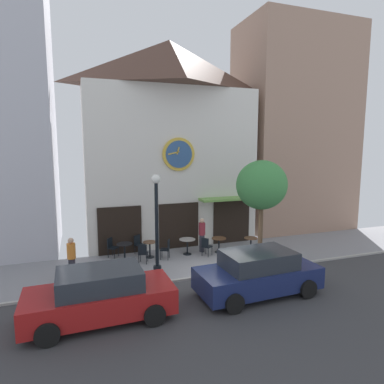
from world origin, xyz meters
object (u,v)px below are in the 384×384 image
(parked_car_red, at_px, (100,295))
(cafe_chair_corner, at_px, (167,248))
(street_lamp, at_px, (157,225))
(cafe_chair_facing_wall, at_px, (143,252))
(street_tree, at_px, (262,185))
(cafe_table_near_door, at_px, (125,248))
(cafe_table_center, at_px, (219,242))
(cafe_chair_under_awning, at_px, (139,243))
(cafe_table_rightmost, at_px, (251,243))
(cafe_table_center_left, at_px, (187,243))
(pedestrian_orange, at_px, (72,258))
(cafe_chair_facing_street, at_px, (112,246))
(pedestrian_maroon, at_px, (202,235))
(cafe_table_leftmost, at_px, (150,247))
(cafe_chair_near_lamp, at_px, (206,245))
(parked_car_navy, at_px, (258,273))

(parked_car_red, bearing_deg, cafe_chair_corner, 54.57)
(street_lamp, xyz_separation_m, cafe_chair_facing_wall, (-0.31, 1.42, -1.54))
(street_tree, height_order, cafe_chair_corner, street_tree)
(cafe_table_near_door, distance_m, cafe_table_center, 4.52)
(cafe_chair_under_awning, bearing_deg, cafe_chair_corner, -48.40)
(cafe_chair_corner, bearing_deg, cafe_table_near_door, 164.87)
(street_tree, distance_m, cafe_table_rightmost, 3.35)
(cafe_table_near_door, relative_size, parked_car_red, 0.18)
(street_tree, height_order, cafe_table_center_left, street_tree)
(street_lamp, bearing_deg, cafe_table_center_left, 45.85)
(cafe_chair_facing_wall, bearing_deg, cafe_table_near_door, 132.91)
(cafe_chair_facing_wall, relative_size, parked_car_red, 0.21)
(cafe_table_center, distance_m, pedestrian_orange, 6.84)
(street_tree, relative_size, cafe_chair_facing_street, 5.08)
(street_lamp, bearing_deg, cafe_chair_facing_street, 118.36)
(cafe_table_center_left, height_order, cafe_chair_corner, cafe_chair_corner)
(street_tree, xyz_separation_m, cafe_chair_corner, (-3.70, 1.97, -2.96))
(cafe_table_center_left, height_order, cafe_table_center, cafe_table_center_left)
(pedestrian_maroon, relative_size, parked_car_red, 0.38)
(cafe_table_near_door, relative_size, cafe_table_center, 1.07)
(cafe_table_center, xyz_separation_m, cafe_chair_under_awning, (-3.74, 1.11, 0.02))
(cafe_table_leftmost, height_order, cafe_chair_facing_street, cafe_chair_facing_street)
(cafe_table_rightmost, bearing_deg, cafe_chair_facing_wall, 177.43)
(pedestrian_maroon, bearing_deg, cafe_chair_facing_wall, -166.64)
(cafe_chair_corner, height_order, pedestrian_maroon, pedestrian_maroon)
(street_lamp, distance_m, cafe_chair_facing_street, 3.55)
(cafe_table_leftmost, xyz_separation_m, cafe_chair_corner, (0.68, -0.48, 0.03))
(cafe_table_near_door, xyz_separation_m, cafe_table_rightmost, (5.93, -0.98, -0.04))
(street_lamp, bearing_deg, pedestrian_maroon, 38.02)
(cafe_table_center_left, distance_m, cafe_chair_corner, 1.16)
(street_tree, relative_size, cafe_table_leftmost, 6.09)
(cafe_table_rightmost, bearing_deg, street_lamp, -166.45)
(cafe_table_center, bearing_deg, cafe_chair_corner, -177.79)
(pedestrian_maroon, bearing_deg, cafe_chair_near_lamp, -94.76)
(parked_car_red, bearing_deg, cafe_chair_near_lamp, 40.28)
(pedestrian_orange, bearing_deg, cafe_table_leftmost, 24.93)
(street_tree, xyz_separation_m, parked_car_red, (-6.93, -2.57, -2.73))
(cafe_table_rightmost, xyz_separation_m, cafe_chair_under_awning, (-5.17, 1.70, 0.02))
(street_tree, relative_size, cafe_table_center_left, 5.92)
(cafe_chair_facing_wall, bearing_deg, cafe_chair_under_awning, 87.36)
(street_lamp, height_order, cafe_table_rightmost, street_lamp)
(street_tree, bearing_deg, cafe_table_leftmost, 150.77)
(cafe_table_center, relative_size, cafe_chair_near_lamp, 0.80)
(pedestrian_orange, bearing_deg, pedestrian_maroon, 14.70)
(cafe_table_near_door, xyz_separation_m, cafe_chair_facing_wall, (0.69, -0.75, -0.02))
(cafe_table_leftmost, distance_m, pedestrian_maroon, 2.62)
(street_lamp, height_order, parked_car_navy, street_lamp)
(cafe_chair_near_lamp, height_order, pedestrian_maroon, pedestrian_maroon)
(cafe_table_near_door, distance_m, cafe_chair_near_lamp, 3.77)
(cafe_table_leftmost, bearing_deg, parked_car_red, -116.92)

